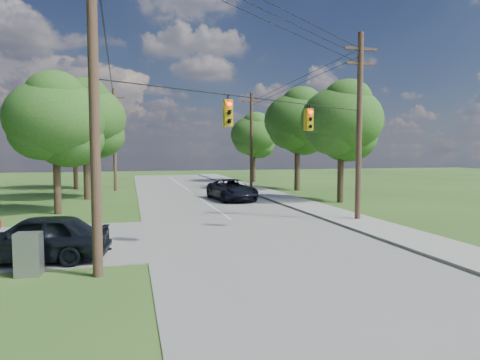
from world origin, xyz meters
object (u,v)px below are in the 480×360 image
object	(u,v)px
car_cross_dark	(36,238)
control_cabinet	(29,254)
pole_ne	(359,124)
pole_north_e	(251,139)
pole_sw	(93,78)
car_main_north	(232,190)
pole_north_w	(115,139)

from	to	relation	value
car_cross_dark	control_cabinet	xyz separation A→B (m)	(0.10, -1.70, -0.19)
pole_ne	pole_north_e	size ratio (longest dim) A/B	1.05
pole_sw	control_cabinet	bearing A→B (deg)	164.25
pole_north_e	car_main_north	distance (m)	12.41
pole_north_w	control_cabinet	bearing A→B (deg)	-93.41
pole_sw	car_cross_dark	bearing A→B (deg)	134.09
pole_ne	car_main_north	xyz separation A→B (m)	(-4.65, 11.32, -4.61)
pole_ne	car_main_north	distance (m)	13.08
control_cabinet	pole_sw	bearing A→B (deg)	-11.18
pole_sw	pole_north_w	world-z (taller)	pole_sw
car_cross_dark	pole_north_e	bearing A→B (deg)	156.96
pole_north_w	car_main_north	distance (m)	14.76
pole_ne	pole_north_e	world-z (taller)	pole_ne
pole_north_e	pole_north_w	distance (m)	13.90
control_cabinet	pole_ne	bearing A→B (deg)	28.70
car_main_north	car_cross_dark	bearing A→B (deg)	-130.34
car_cross_dark	control_cabinet	bearing A→B (deg)	10.27
pole_north_w	car_main_north	size ratio (longest dim) A/B	1.69
car_main_north	control_cabinet	bearing A→B (deg)	-127.58
pole_ne	pole_north_w	size ratio (longest dim) A/B	1.05
pole_sw	pole_ne	world-z (taller)	pole_sw
pole_north_w	car_cross_dark	bearing A→B (deg)	-93.83
pole_north_w	pole_ne	bearing A→B (deg)	-57.71
pole_sw	car_main_north	xyz separation A→B (m)	(8.85, 18.92, -5.37)
pole_ne	pole_north_e	xyz separation A→B (m)	(-0.00, 22.00, -0.34)
pole_ne	pole_sw	bearing A→B (deg)	-150.62
pole_north_e	car_cross_dark	size ratio (longest dim) A/B	2.00
control_cabinet	pole_north_e	bearing A→B (deg)	66.25
pole_north_e	car_cross_dark	distance (m)	31.79
pole_north_e	pole_north_w	bearing A→B (deg)	180.00
pole_ne	control_cabinet	size ratio (longest dim) A/B	7.54
car_main_north	control_cabinet	distance (m)	21.36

